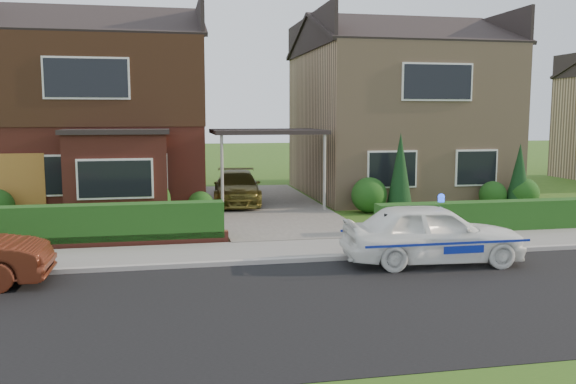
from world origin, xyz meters
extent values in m
plane|color=#2C5316|center=(0.00, 0.00, 0.00)|extent=(120.00, 120.00, 0.00)
cube|color=black|center=(0.00, 0.00, 0.00)|extent=(60.00, 6.00, 0.02)
cube|color=#9E9993|center=(0.00, 3.05, 0.06)|extent=(60.00, 0.16, 0.12)
cube|color=slate|center=(0.00, 4.10, 0.05)|extent=(60.00, 2.00, 0.10)
cube|color=#666059|center=(0.00, 11.00, 0.06)|extent=(3.80, 12.00, 0.12)
cube|color=maroon|center=(-5.80, 14.00, 2.90)|extent=(7.20, 8.00, 5.80)
cube|color=white|center=(-7.38, 9.98, 1.40)|extent=(1.80, 0.08, 1.30)
cube|color=white|center=(-4.22, 9.98, 1.40)|extent=(1.60, 0.08, 1.30)
cube|color=white|center=(-5.80, 9.98, 4.40)|extent=(2.60, 0.08, 1.30)
cube|color=black|center=(-5.80, 14.00, 4.35)|extent=(7.26, 8.06, 2.90)
cube|color=maroon|center=(-4.94, 9.30, 1.35)|extent=(3.00, 1.40, 2.70)
cube|color=black|center=(-4.94, 9.30, 2.77)|extent=(3.20, 1.60, 0.14)
cube|color=tan|center=(5.80, 14.00, 2.90)|extent=(7.20, 8.00, 5.80)
cube|color=white|center=(4.22, 9.98, 1.40)|extent=(1.80, 0.08, 1.30)
cube|color=white|center=(7.38, 9.98, 1.40)|extent=(1.60, 0.08, 1.30)
cube|color=white|center=(5.80, 9.98, 4.40)|extent=(2.60, 0.08, 1.30)
cube|color=black|center=(0.00, 11.00, 2.70)|extent=(3.80, 3.00, 0.14)
cylinder|color=gray|center=(-1.70, 9.60, 1.35)|extent=(0.10, 0.10, 2.70)
cylinder|color=gray|center=(1.70, 9.60, 1.35)|extent=(0.10, 0.10, 2.70)
cube|color=brown|center=(-8.25, 9.96, 1.05)|extent=(2.20, 0.10, 2.10)
cube|color=maroon|center=(-5.80, 5.30, 0.18)|extent=(7.70, 0.25, 0.36)
cube|color=#173D13|center=(-5.80, 5.45, 0.00)|extent=(7.50, 0.55, 0.90)
cube|color=#173D13|center=(5.80, 5.35, 0.00)|extent=(7.50, 0.55, 0.80)
sphere|color=#173D13|center=(-4.00, 9.30, 0.66)|extent=(1.32, 1.32, 1.32)
sphere|color=#173D13|center=(-2.40, 9.60, 0.42)|extent=(0.84, 0.84, 0.84)
sphere|color=#173D13|center=(3.20, 9.40, 0.60)|extent=(1.20, 1.20, 1.20)
sphere|color=#173D13|center=(7.80, 9.50, 0.48)|extent=(0.96, 0.96, 0.96)
sphere|color=#173D13|center=(8.80, 9.20, 0.54)|extent=(1.08, 1.08, 1.08)
cone|color=black|center=(4.20, 9.20, 1.30)|extent=(0.90, 0.90, 2.60)
cone|color=black|center=(8.60, 9.20, 1.10)|extent=(0.90, 0.90, 2.20)
imported|color=white|center=(2.28, 2.40, 0.67)|extent=(1.89, 4.07, 1.35)
sphere|color=#193FF2|center=(2.47, 2.40, 1.43)|extent=(0.17, 0.17, 0.17)
cube|color=navy|center=(2.28, 1.60, 0.62)|extent=(3.64, 0.02, 0.05)
cube|color=navy|center=(2.28, 3.20, 0.62)|extent=(3.64, 0.01, 0.05)
ellipsoid|color=black|center=(1.17, 2.30, 0.95)|extent=(0.22, 0.17, 0.21)
sphere|color=white|center=(1.18, 2.24, 0.94)|extent=(0.11, 0.11, 0.11)
sphere|color=black|center=(1.19, 2.28, 1.09)|extent=(0.13, 0.13, 0.13)
cone|color=black|center=(1.14, 2.29, 1.15)|extent=(0.04, 0.04, 0.05)
cone|color=black|center=(1.23, 2.29, 1.15)|extent=(0.04, 0.04, 0.05)
imported|color=brown|center=(-1.00, 11.60, 0.70)|extent=(1.98, 4.12, 1.16)
imported|color=gray|center=(-4.67, 6.92, 0.35)|extent=(0.49, 0.49, 0.70)
imported|color=gray|center=(-2.50, 6.00, 0.38)|extent=(0.52, 0.52, 0.75)
camera|label=1|loc=(-3.42, -9.92, 3.29)|focal=38.00mm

